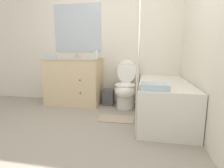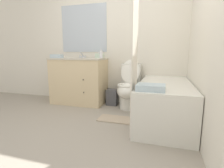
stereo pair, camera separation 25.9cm
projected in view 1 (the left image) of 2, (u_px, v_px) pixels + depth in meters
The scene contains 14 objects.
ground_plane at pixel (87, 142), 1.98m from camera, with size 14.00×14.00×0.00m, color gray.
wall_back at pixel (114, 40), 3.42m from camera, with size 8.00×0.06×2.50m.
wall_right at pixel (198, 34), 2.34m from camera, with size 0.05×2.69×2.50m.
vanity_cabinet at pixel (74, 81), 3.41m from camera, with size 1.05×0.59×0.90m.
sink_faucet at pixel (77, 56), 3.49m from camera, with size 0.14×0.12×0.12m.
toilet at pixel (126, 88), 3.17m from camera, with size 0.37×0.65×0.87m.
bathtub at pixel (163, 100), 2.65m from camera, with size 0.72×1.55×0.57m.
shower_curtain at pixel (138, 51), 2.08m from camera, with size 0.01×0.37×2.01m.
wastebasket at pixel (108, 97), 3.37m from camera, with size 0.20×0.17×0.30m.
tissue_box at pixel (95, 56), 3.38m from camera, with size 0.14×0.15×0.11m.
soap_dispenser at pixel (97, 54), 3.30m from camera, with size 0.06×0.06×0.17m.
hand_towel_folded at pixel (51, 56), 3.24m from camera, with size 0.22×0.13×0.07m.
bath_towel_folded at pixel (155, 87), 2.04m from camera, with size 0.32×0.23×0.07m.
bath_mat at pixel (116, 119), 2.64m from camera, with size 0.53×0.29×0.02m.
Camera 1 is at (0.62, -1.75, 0.99)m, focal length 28.00 mm.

